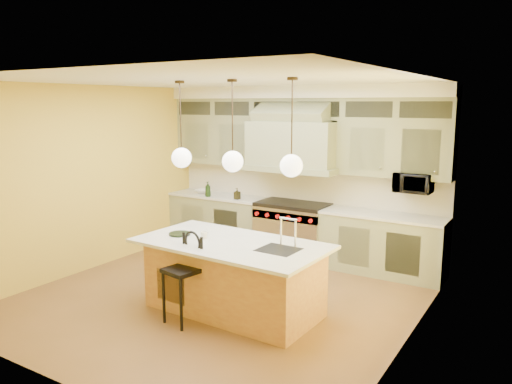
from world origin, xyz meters
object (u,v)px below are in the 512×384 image
Objects in this scene: kitchen_island at (234,276)px; counter_stool at (184,272)px; range at (293,230)px; microwave at (413,183)px.

counter_stool is at bearing -117.66° from kitchen_island.
kitchen_island is 2.20× the size of counter_stool.
kitchen_island is (0.41, -2.40, -0.01)m from range.
kitchen_island is 0.67m from counter_stool.
range is at bearing 102.00° from kitchen_island.
kitchen_island reaches higher than range.
counter_stool is at bearing -88.51° from range.
microwave reaches higher than counter_stool.
counter_stool is 2.04× the size of microwave.
microwave is at bearing 3.12° from range.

